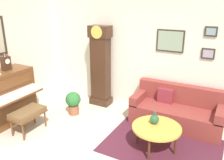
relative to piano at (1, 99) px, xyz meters
The scene contains 11 objects.
ground_plane 2.33m from the piano, ahead, with size 6.40×6.00×0.10m, color beige.
wall_back 3.26m from the piano, 44.83° to the left, with size 5.30×0.13×2.80m.
area_rug 3.47m from the piano, 13.89° to the left, with size 2.10×1.50×0.01m, color #4C1E2D.
piano is the anchor object (origin of this frame).
piano_bench 0.76m from the piano, ahead, with size 0.42×0.70×0.48m.
grandfather_clock 2.37m from the piano, 54.84° to the left, with size 0.52×0.34×2.03m.
couch 3.80m from the piano, 28.07° to the left, with size 1.90×0.80×0.84m.
coffee_table 3.32m from the piano, 12.04° to the left, with size 0.88×0.88×0.45m.
mantel_clock 0.79m from the piano, 89.64° to the left, with size 0.13×0.18×0.38m.
green_jug 3.26m from the piano, 13.85° to the left, with size 0.17×0.17×0.24m.
potted_plant 1.55m from the piano, 45.40° to the left, with size 0.36×0.36×0.56m.
Camera 1 is at (2.07, -2.77, 2.62)m, focal length 37.73 mm.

